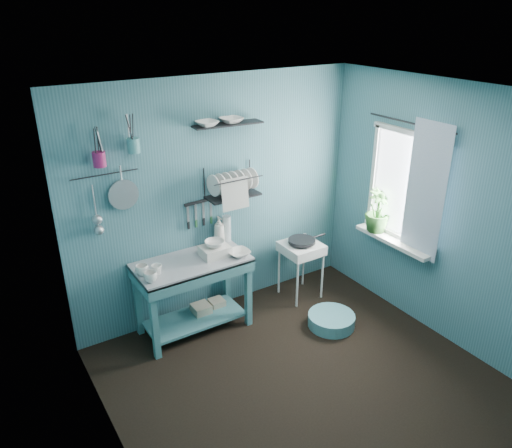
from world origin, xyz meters
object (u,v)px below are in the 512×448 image
mug_mid (157,270)px  work_counter (194,296)px  wash_tub (215,251)px  utensil_cup_teal (133,145)px  hotplate_stand (301,270)px  potted_plant (378,211)px  water_bottle (227,228)px  frying_pan (302,241)px  mug_right (142,270)px  floor_basin (331,320)px  utensil_cup_magenta (99,159)px  soap_bottle (219,230)px  storage_tin_large (201,314)px  dish_rack (233,182)px  colander (123,195)px  storage_tin_small (217,308)px  mug_left (151,277)px

mug_mid → work_counter: bearing=9.0°
wash_tub → utensil_cup_teal: bearing=160.7°
hotplate_stand → potted_plant: bearing=-35.6°
water_bottle → frying_pan: 0.87m
water_bottle → utensil_cup_teal: bearing=-179.1°
work_counter → mug_mid: mug_mid is taller
mug_right → floor_basin: mug_right is taller
mug_mid → hotplate_stand: 1.76m
wash_tub → utensil_cup_magenta: 1.43m
soap_bottle → potted_plant: size_ratio=0.63×
soap_bottle → storage_tin_large: bearing=-154.9°
frying_pan → storage_tin_large: 1.35m
mug_mid → dish_rack: size_ratio=0.18×
wash_tub → potted_plant: size_ratio=0.59×
wash_tub → utensil_cup_teal: utensil_cup_teal is taller
work_counter → floor_basin: work_counter is taller
frying_pan → dish_rack: bearing=163.8°
colander → water_bottle: bearing=-0.9°
soap_bottle → storage_tin_small: bearing=-135.0°
colander → storage_tin_large: 1.55m
mug_left → mug_right: size_ratio=1.00×
mug_right → potted_plant: potted_plant is taller
mug_right → dish_rack: size_ratio=0.22×
mug_mid → storage_tin_small: mug_mid is taller
utensil_cup_teal → colander: bearing=166.9°
hotplate_stand → storage_tin_small: bearing=171.0°
soap_bottle → wash_tub: bearing=-127.7°
wash_tub → storage_tin_small: bearing=63.4°
mug_right → frying_pan: bearing=-1.9°
work_counter → mug_mid: (-0.38, -0.06, 0.44)m
mug_left → utensil_cup_teal: utensil_cup_teal is taller
colander → soap_bottle: bearing=-2.2°
hotplate_stand → frying_pan: size_ratio=2.19×
soap_bottle → colander: size_ratio=1.07×
water_bottle → utensil_cup_magenta: size_ratio=2.15×
mug_right → soap_bottle: 0.95m
mug_right → utensil_cup_magenta: utensil_cup_magenta is taller
storage_tin_small → mug_mid: bearing=-168.4°
hotplate_stand → frying_pan: (0.00, 0.00, 0.37)m
work_counter → utensil_cup_teal: 1.62m
soap_bottle → water_bottle: size_ratio=1.07×
mug_left → wash_tub: size_ratio=0.44×
utensil_cup_teal → potted_plant: bearing=-16.9°
frying_pan → potted_plant: (0.66, -0.45, 0.37)m
soap_bottle → potted_plant: bearing=-24.7°
storage_tin_small → soap_bottle: bearing=45.0°
work_counter → potted_plant: potted_plant is taller
mug_right → water_bottle: (1.02, 0.22, 0.09)m
soap_bottle → utensil_cup_magenta: 1.46m
dish_rack → floor_basin: bearing=-61.9°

